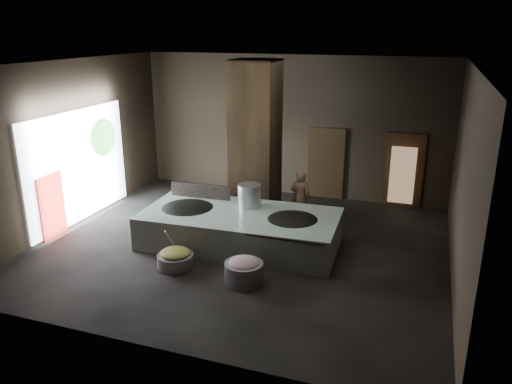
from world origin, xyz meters
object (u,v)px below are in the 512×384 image
at_px(hearth_platform, 240,229).
at_px(wok_right, 292,223).
at_px(meat_basin, 244,273).
at_px(veg_basin, 176,261).
at_px(wok_left, 188,211).
at_px(cook, 300,197).
at_px(stock_pot, 249,196).

xyz_separation_m(hearth_platform, wok_right, (1.35, 0.05, 0.32)).
bearing_deg(meat_basin, veg_basin, 174.65).
relative_size(wok_left, wok_right, 1.07).
xyz_separation_m(cook, meat_basin, (-0.27, -3.78, -0.54)).
relative_size(wok_left, meat_basin, 1.84).
height_order(cook, veg_basin, cook).
xyz_separation_m(wok_right, stock_pot, (-1.30, 0.50, 0.38)).
height_order(wok_left, meat_basin, wok_left).
relative_size(wok_right, cook, 0.94).
height_order(hearth_platform, meat_basin, hearth_platform).
relative_size(wok_left, cook, 1.01).
relative_size(wok_right, veg_basin, 1.70).
height_order(wok_left, stock_pot, stock_pot).
distance_m(wok_left, veg_basin, 1.80).
distance_m(wok_right, meat_basin, 2.04).
height_order(hearth_platform, wok_left, wok_left).
relative_size(cook, veg_basin, 1.81).
bearing_deg(cook, veg_basin, 53.97).
distance_m(stock_pot, cook, 1.75).
bearing_deg(veg_basin, stock_pot, 65.48).
bearing_deg(wok_left, stock_pot, 21.80).
relative_size(stock_pot, veg_basin, 0.75).
bearing_deg(stock_pot, meat_basin, -72.88).
bearing_deg(meat_basin, wok_left, 141.28).
xyz_separation_m(veg_basin, meat_basin, (1.75, -0.16, 0.08)).
distance_m(wok_left, wok_right, 2.80).
xyz_separation_m(stock_pot, meat_basin, (0.74, -2.39, -0.90)).
bearing_deg(cook, wok_right, 92.05).
height_order(wok_right, stock_pot, stock_pot).
bearing_deg(cook, stock_pot, 47.15).
bearing_deg(veg_basin, meat_basin, -5.35).
height_order(wok_right, cook, cook).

